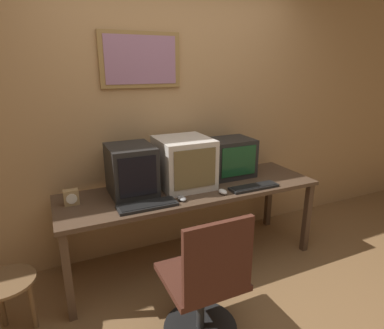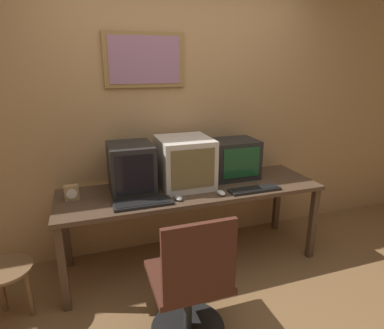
% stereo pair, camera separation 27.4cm
% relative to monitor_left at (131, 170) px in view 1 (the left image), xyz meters
% --- Properties ---
extents(wall_back, '(8.00, 0.08, 2.60)m').
position_rel_monitor_left_xyz_m(wall_back, '(0.50, 0.35, 0.37)').
color(wall_back, tan).
rests_on(wall_back, ground_plane).
extents(desk, '(2.27, 0.69, 0.73)m').
position_rel_monitor_left_xyz_m(desk, '(0.51, -0.09, -0.27)').
color(desk, '#4C3828').
rests_on(desk, ground_plane).
extents(monitor_left, '(0.36, 0.42, 0.41)m').
position_rel_monitor_left_xyz_m(monitor_left, '(0.00, 0.00, 0.00)').
color(monitor_left, black).
rests_on(monitor_left, desk).
extents(monitor_center, '(0.45, 0.47, 0.43)m').
position_rel_monitor_left_xyz_m(monitor_center, '(0.47, -0.01, 0.01)').
color(monitor_center, beige).
rests_on(monitor_center, desk).
extents(monitor_right, '(0.44, 0.35, 0.36)m').
position_rel_monitor_left_xyz_m(monitor_right, '(0.97, 0.06, -0.02)').
color(monitor_right, black).
rests_on(monitor_right, desk).
extents(keyboard_main, '(0.45, 0.17, 0.03)m').
position_rel_monitor_left_xyz_m(keyboard_main, '(0.03, -0.31, -0.19)').
color(keyboard_main, black).
rests_on(keyboard_main, desk).
extents(keyboard_side, '(0.45, 0.13, 0.03)m').
position_rel_monitor_left_xyz_m(keyboard_side, '(0.99, -0.33, -0.19)').
color(keyboard_side, black).
rests_on(keyboard_side, desk).
extents(mouse_near_keyboard, '(0.06, 0.11, 0.03)m').
position_rel_monitor_left_xyz_m(mouse_near_keyboard, '(0.32, -0.30, -0.19)').
color(mouse_near_keyboard, gray).
rests_on(mouse_near_keyboard, desk).
extents(mouse_far_corner, '(0.06, 0.10, 0.04)m').
position_rel_monitor_left_xyz_m(mouse_far_corner, '(0.69, -0.32, -0.19)').
color(mouse_far_corner, silver).
rests_on(mouse_far_corner, desk).
extents(desk_clock, '(0.11, 0.07, 0.12)m').
position_rel_monitor_left_xyz_m(desk_clock, '(-0.48, -0.03, -0.15)').
color(desk_clock, '#A38456').
rests_on(desk_clock, desk).
extents(office_chair, '(0.51, 0.51, 0.93)m').
position_rel_monitor_left_xyz_m(office_chair, '(0.21, -0.94, -0.55)').
color(office_chair, black).
rests_on(office_chair, ground_plane).
extents(side_stool, '(0.38, 0.38, 0.43)m').
position_rel_monitor_left_xyz_m(side_stool, '(-0.96, -0.37, -0.60)').
color(side_stool, brown).
rests_on(side_stool, ground_plane).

